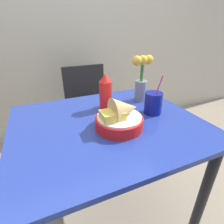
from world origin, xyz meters
TOP-DOWN VIEW (x-y plane):
  - ground_plane at (0.00, 0.00)m, footprint 12.00×12.00m
  - wall_window at (0.00, 1.27)m, footprint 7.00×0.06m
  - dining_table at (0.00, 0.00)m, footprint 0.91×0.77m
  - chair_far_window at (0.13, 0.83)m, footprint 0.40×0.40m
  - food_basket at (0.04, -0.07)m, footprint 0.22×0.22m
  - ketchup_bottle at (0.05, 0.14)m, footprint 0.07×0.07m
  - drink_cup at (0.26, -0.01)m, footprint 0.09×0.09m
  - flower_vase at (0.30, 0.18)m, footprint 0.13×0.07m

SIDE VIEW (x-z plane):
  - ground_plane at x=0.00m, z-range 0.00..0.00m
  - chair_far_window at x=0.13m, z-range 0.09..0.94m
  - dining_table at x=0.00m, z-range 0.25..1.02m
  - food_basket at x=0.04m, z-range 0.74..0.89m
  - drink_cup at x=0.26m, z-range 0.71..0.93m
  - ketchup_bottle at x=0.05m, z-range 0.76..0.96m
  - flower_vase at x=0.30m, z-range 0.77..1.05m
  - wall_window at x=0.00m, z-range 0.00..2.60m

